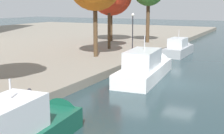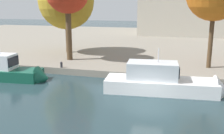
# 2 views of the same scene
# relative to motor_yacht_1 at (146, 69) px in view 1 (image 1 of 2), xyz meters

# --- Properties ---
(ground_plane) EXTENTS (220.00, 220.00, 0.00)m
(ground_plane) POSITION_rel_motor_yacht_1_xyz_m (-1.20, -3.44, -0.74)
(ground_plane) COLOR #23383D
(motor_yacht_1) EXTENTS (10.79, 3.86, 4.94)m
(motor_yacht_1) POSITION_rel_motor_yacht_1_xyz_m (0.00, 0.00, 0.00)
(motor_yacht_1) COLOR white
(motor_yacht_1) RESTS_ON ground_plane
(motor_yacht_2) EXTENTS (7.93, 2.41, 4.12)m
(motor_yacht_2) POSITION_rel_motor_yacht_1_xyz_m (14.27, 0.78, -0.09)
(motor_yacht_2) COLOR #9EA3A8
(motor_yacht_2) RESTS_ON ground_plane
(mooring_bollard_0) EXTENTS (0.28, 0.28, 0.66)m
(mooring_bollard_0) POSITION_rel_motor_yacht_1_xyz_m (-11.71, 3.31, 0.35)
(mooring_bollard_0) COLOR #2D2D33
(mooring_bollard_0) RESTS_ON dock_promenade
(lamp_post) EXTENTS (0.35, 0.35, 4.79)m
(lamp_post) POSITION_rel_motor_yacht_1_xyz_m (8.09, 4.92, 2.70)
(lamp_post) COLOR black
(lamp_post) RESTS_ON dock_promenade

